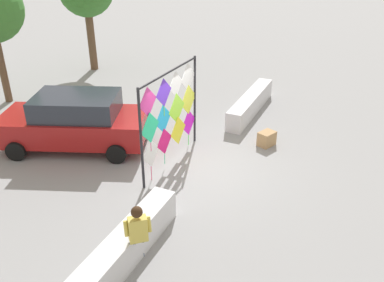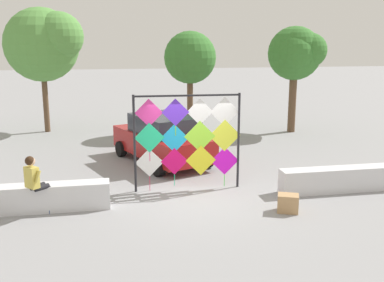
{
  "view_description": "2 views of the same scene",
  "coord_description": "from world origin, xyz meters",
  "px_view_note": "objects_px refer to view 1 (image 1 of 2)",
  "views": [
    {
      "loc": [
        -9.41,
        -4.13,
        6.13
      ],
      "look_at": [
        -0.42,
        -0.02,
        0.99
      ],
      "focal_mm": 38.79,
      "sensor_mm": 36.0,
      "label": 1
    },
    {
      "loc": [
        -2.32,
        -11.41,
        4.2
      ],
      "look_at": [
        -0.0,
        0.73,
        1.44
      ],
      "focal_mm": 41.69,
      "sensor_mm": 36.0,
      "label": 2
    }
  ],
  "objects_px": {
    "kite_display_rack": "(171,111)",
    "seated_vendor": "(137,230)",
    "parked_car": "(75,121)",
    "cardboard_box_large": "(267,139)"
  },
  "relations": [
    {
      "from": "kite_display_rack",
      "to": "seated_vendor",
      "type": "xyz_separation_m",
      "value": [
        -4.0,
        -1.3,
        -0.7
      ]
    },
    {
      "from": "parked_car",
      "to": "cardboard_box_large",
      "type": "xyz_separation_m",
      "value": [
        2.51,
        -5.34,
        -0.63
      ]
    },
    {
      "from": "kite_display_rack",
      "to": "seated_vendor",
      "type": "height_order",
      "value": "kite_display_rack"
    },
    {
      "from": "kite_display_rack",
      "to": "parked_car",
      "type": "distance_m",
      "value": 3.23
    },
    {
      "from": "parked_car",
      "to": "cardboard_box_large",
      "type": "bearing_deg",
      "value": -64.85
    },
    {
      "from": "parked_car",
      "to": "cardboard_box_large",
      "type": "distance_m",
      "value": 5.94
    },
    {
      "from": "kite_display_rack",
      "to": "seated_vendor",
      "type": "relative_size",
      "value": 2.0
    },
    {
      "from": "kite_display_rack",
      "to": "cardboard_box_large",
      "type": "relative_size",
      "value": 5.97
    },
    {
      "from": "kite_display_rack",
      "to": "cardboard_box_large",
      "type": "xyz_separation_m",
      "value": [
        2.14,
        -2.23,
        -1.38
      ]
    },
    {
      "from": "seated_vendor",
      "to": "cardboard_box_large",
      "type": "distance_m",
      "value": 6.25
    }
  ]
}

